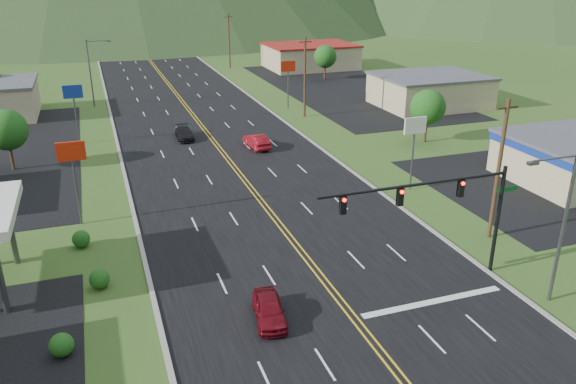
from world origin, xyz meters
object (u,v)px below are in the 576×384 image
object	(u,v)px
streetlight_east	(560,219)
car_red_near	(269,310)
streetlight_west	(92,69)
car_dark_mid	(184,134)
car_red_far	(257,141)
traffic_signal	(445,201)

from	to	relation	value
streetlight_east	car_red_near	world-z (taller)	streetlight_east
streetlight_west	car_red_near	size ratio (longest dim) A/B	2.29
car_dark_mid	car_red_far	distance (m)	8.89
streetlight_east	car_red_near	bearing A→B (deg)	167.66
traffic_signal	car_red_far	distance (m)	30.41
car_red_near	traffic_signal	bearing A→B (deg)	11.82
car_dark_mid	car_red_near	bearing A→B (deg)	-90.64
streetlight_west	traffic_signal	bearing A→B (deg)	-72.03
traffic_signal	streetlight_west	world-z (taller)	streetlight_west
car_dark_mid	car_red_far	xyz separation A→B (m)	(6.72, -5.82, 0.10)
car_red_near	car_dark_mid	world-z (taller)	car_red_near
traffic_signal	car_dark_mid	size ratio (longest dim) A/B	3.01
traffic_signal	car_red_near	bearing A→B (deg)	-176.95
traffic_signal	streetlight_west	bearing A→B (deg)	107.97
streetlight_east	car_dark_mid	world-z (taller)	streetlight_east
streetlight_east	car_dark_mid	distance (m)	42.42
car_red_near	car_dark_mid	xyz separation A→B (m)	(1.53, 36.35, -0.04)
traffic_signal	car_dark_mid	distance (m)	37.27
streetlight_west	car_red_near	distance (m)	57.23
traffic_signal	car_dark_mid	world-z (taller)	traffic_signal
streetlight_west	car_dark_mid	distance (m)	22.53
streetlight_east	car_red_near	xyz separation A→B (m)	(-15.61, 3.41, -4.51)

